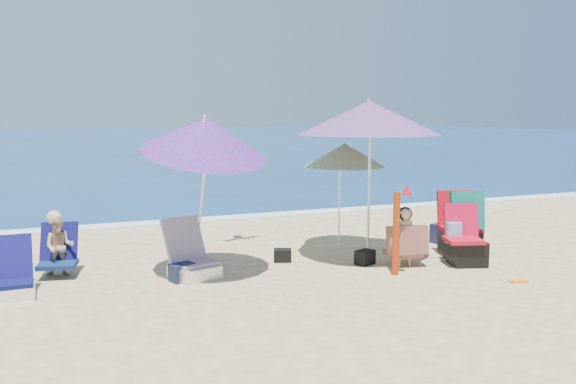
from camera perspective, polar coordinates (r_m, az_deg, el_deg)
name	(u,v)px	position (r m, az deg, el deg)	size (l,w,h in m)	color
ground	(337,282)	(8.06, 4.71, -8.54)	(120.00, 120.00, 0.00)	#D8BC84
sea	(91,141)	(52.07, -18.28, 4.68)	(120.00, 80.00, 0.12)	navy
foam	(228,218)	(12.70, -5.72, -2.50)	(120.00, 0.50, 0.04)	white
umbrella_turquoise	(369,118)	(9.07, 7.75, 7.04)	(2.72, 2.72, 2.45)	silver
umbrella_striped	(345,155)	(9.81, 5.45, 3.54)	(1.51, 1.51, 1.77)	white
umbrella_blue	(206,136)	(8.08, -7.83, 5.30)	(2.06, 2.11, 2.35)	silver
furled_umbrella	(398,225)	(8.34, 10.48, -3.13)	(0.23, 0.27, 1.28)	#9F2E0B
chair_navy	(11,281)	(8.10, -24.93, -7.76)	(0.53, 0.64, 0.72)	#0B0E3F
chair_rainbow	(192,262)	(8.31, -9.18, -6.62)	(0.74, 0.86, 0.79)	#E56E50
camp_chair_left	(466,247)	(9.23, 16.64, -5.05)	(0.71, 0.66, 0.89)	red
camp_chair_right	(460,233)	(9.68, 16.13, -3.74)	(0.85, 0.79, 1.07)	#A70B2C
person_center	(405,238)	(8.88, 11.12, -4.35)	(0.62, 0.55, 0.87)	tan
person_left	(59,246)	(8.83, -21.04, -4.84)	(0.60, 0.72, 0.91)	tan
bag_navy_a	(182,272)	(8.17, -10.09, -7.56)	(0.36, 0.30, 0.24)	#182035
bag_black_a	(283,255)	(9.06, -0.52, -6.07)	(0.32, 0.28, 0.19)	black
bag_navy_b	(445,233)	(10.70, 14.77, -3.82)	(0.52, 0.45, 0.33)	#1C1C3E
bag_black_b	(365,257)	(8.97, 7.36, -6.21)	(0.33, 0.29, 0.21)	black
orange_item	(518,281)	(8.58, 21.15, -7.94)	(0.25, 0.14, 0.03)	orange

